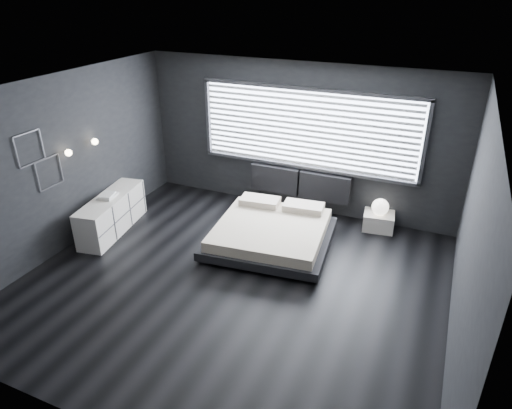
% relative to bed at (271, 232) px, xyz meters
% --- Properties ---
extents(room, '(6.04, 6.00, 2.80)m').
position_rel_bed_xyz_m(room, '(-0.11, -1.23, 1.16)').
color(room, black).
rests_on(room, ground).
extents(window, '(4.14, 0.09, 1.52)m').
position_rel_bed_xyz_m(window, '(0.09, 1.47, 1.37)').
color(window, white).
rests_on(window, ground).
extents(headboard, '(1.96, 0.16, 0.52)m').
position_rel_bed_xyz_m(headboard, '(0.00, 1.41, 0.33)').
color(headboard, black).
rests_on(headboard, ground).
extents(sconce_near, '(0.18, 0.11, 0.11)m').
position_rel_bed_xyz_m(sconce_near, '(-3.00, -1.18, 1.36)').
color(sconce_near, silver).
rests_on(sconce_near, ground).
extents(sconce_far, '(0.18, 0.11, 0.11)m').
position_rel_bed_xyz_m(sconce_far, '(-3.00, -0.58, 1.36)').
color(sconce_far, silver).
rests_on(sconce_far, ground).
extents(wall_art_upper, '(0.01, 0.48, 0.48)m').
position_rel_bed_xyz_m(wall_art_upper, '(-3.09, -1.78, 1.61)').
color(wall_art_upper, '#47474C').
rests_on(wall_art_upper, ground).
extents(wall_art_lower, '(0.01, 0.48, 0.48)m').
position_rel_bed_xyz_m(wall_art_lower, '(-3.09, -1.53, 1.14)').
color(wall_art_lower, '#47474C').
rests_on(wall_art_lower, ground).
extents(bed, '(2.16, 2.08, 0.51)m').
position_rel_bed_xyz_m(bed, '(0.00, 0.00, 0.00)').
color(bed, black).
rests_on(bed, ground).
extents(nightstand, '(0.58, 0.51, 0.31)m').
position_rel_bed_xyz_m(nightstand, '(1.57, 1.27, -0.08)').
color(nightstand, white).
rests_on(nightstand, ground).
extents(orb_lamp, '(0.30, 0.30, 0.30)m').
position_rel_bed_xyz_m(orb_lamp, '(1.57, 1.23, 0.22)').
color(orb_lamp, white).
rests_on(orb_lamp, nightstand).
extents(dresser, '(0.74, 1.71, 0.66)m').
position_rel_bed_xyz_m(dresser, '(-2.76, -0.69, 0.09)').
color(dresser, white).
rests_on(dresser, ground).
extents(book_stack, '(0.31, 0.37, 0.07)m').
position_rel_bed_xyz_m(book_stack, '(-2.78, -0.71, 0.46)').
color(book_stack, silver).
rests_on(book_stack, dresser).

